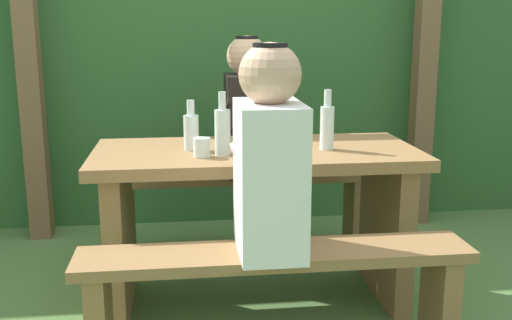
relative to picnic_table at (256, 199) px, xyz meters
name	(u,v)px	position (x,y,z in m)	size (l,w,h in m)	color
ground_plane	(256,300)	(0.00, 0.00, -0.49)	(12.00, 12.00, 0.00)	#4A6B37
hedge_backdrop	(226,62)	(0.00, 1.67, 0.50)	(6.40, 0.98, 1.97)	#2D5929
pergola_post_left	(29,72)	(-1.16, 1.01, 0.49)	(0.12, 0.12, 1.96)	brown
pergola_post_right	(425,68)	(1.16, 1.01, 0.49)	(0.12, 0.12, 1.96)	brown
picnic_table	(256,199)	(0.00, 0.00, 0.00)	(1.40, 0.64, 0.71)	olive
bench_near	(275,285)	(0.00, -0.56, -0.16)	(1.40, 0.24, 0.47)	olive
bench_far	(243,197)	(0.00, 0.56, -0.16)	(1.40, 0.24, 0.47)	olive
person_white_shirt	(269,158)	(-0.02, -0.56, 0.31)	(0.25, 0.35, 0.72)	white
person_black_coat	(247,111)	(0.02, 0.56, 0.31)	(0.25, 0.35, 0.72)	black
drinking_glass	(202,147)	(-0.24, -0.13, 0.26)	(0.07, 0.07, 0.08)	silver
bottle_left	(191,130)	(-0.28, 0.01, 0.31)	(0.07, 0.07, 0.22)	silver
bottle_right	(223,130)	(-0.15, -0.10, 0.33)	(0.07, 0.07, 0.26)	silver
bottle_center	(327,125)	(0.30, -0.05, 0.33)	(0.06, 0.06, 0.26)	silver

